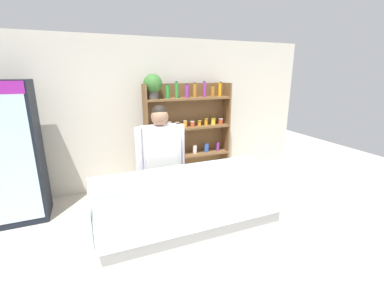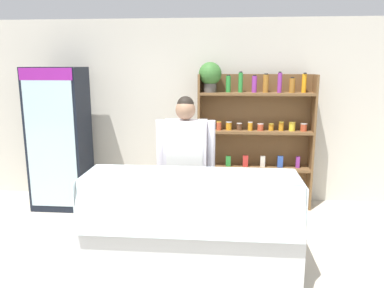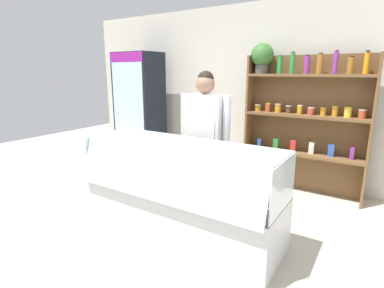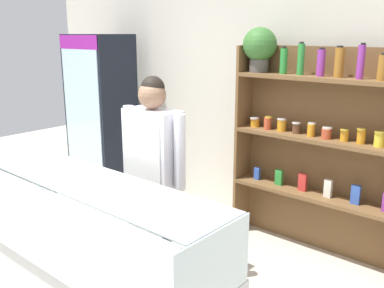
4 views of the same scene
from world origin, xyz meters
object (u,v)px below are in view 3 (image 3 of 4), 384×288
(shelving_unit, at_px, (298,108))
(deli_display_case, at_px, (180,208))
(drinks_fridge, at_px, (140,111))
(shop_clerk, at_px, (204,130))

(shelving_unit, xyz_separation_m, deli_display_case, (-0.64, -1.92, -0.90))
(drinks_fridge, bearing_deg, shop_clerk, -26.55)
(shelving_unit, height_order, shop_clerk, shelving_unit)
(deli_display_case, xyz_separation_m, shop_clerk, (-0.11, 0.67, 0.70))
(drinks_fridge, distance_m, shop_clerk, 2.13)
(drinks_fridge, relative_size, deli_display_case, 0.96)
(shelving_unit, relative_size, deli_display_case, 1.00)
(drinks_fridge, height_order, deli_display_case, drinks_fridge)
(shelving_unit, distance_m, deli_display_case, 2.22)
(shelving_unit, bearing_deg, drinks_fridge, -173.62)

